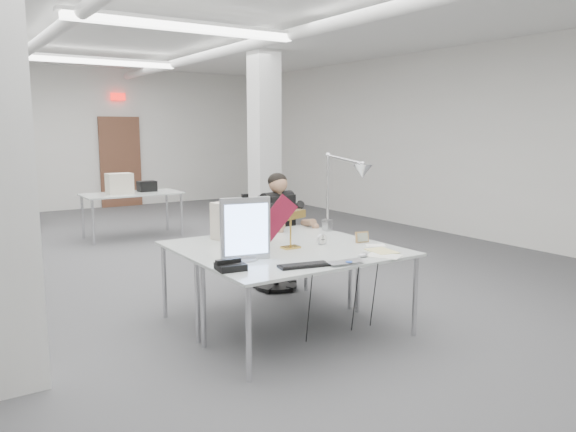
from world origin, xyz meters
name	(u,v)px	position (x,y,z in m)	size (l,w,h in m)	color
room_shell	(189,140)	(0.04, 0.13, 1.69)	(10.04, 14.04, 3.24)	#49494B
desk_main	(312,258)	(0.00, -2.50, 0.74)	(1.80, 0.90, 0.03)	silver
desk_second	(259,240)	(0.00, -1.60, 0.74)	(1.80, 0.90, 0.03)	silver
bg_desk_a	(132,194)	(0.20, 3.00, 0.74)	(1.60, 0.80, 0.03)	silver
office_chair	(276,242)	(0.60, -0.95, 0.55)	(0.54, 0.54, 1.10)	black
seated_person	(278,212)	(0.60, -1.00, 0.90)	(0.53, 0.67, 1.00)	black
monitor	(245,229)	(-0.54, -2.30, 1.02)	(0.42, 0.04, 0.52)	#A9A9AD
pennant	(275,220)	(-0.28, -2.34, 1.07)	(0.43, 0.01, 0.18)	maroon
keyboard	(304,265)	(-0.26, -2.75, 0.77)	(0.41, 0.14, 0.02)	black
laptop	(349,264)	(0.06, -2.91, 0.77)	(0.31, 0.20, 0.02)	#A8A8AD
mouse	(363,255)	(0.34, -2.76, 0.77)	(0.09, 0.06, 0.04)	silver
bankers_lamp	(291,231)	(0.03, -2.12, 0.92)	(0.29, 0.11, 0.32)	#DFC545
desk_phone	(231,267)	(-0.79, -2.53, 0.78)	(0.21, 0.19, 0.05)	black
picture_frame_left	(229,253)	(-0.63, -2.18, 0.80)	(0.13, 0.01, 0.10)	#A07444
picture_frame_right	(362,237)	(0.74, -2.28, 0.81)	(0.13, 0.01, 0.11)	#B3874D
desk_clock	(322,239)	(0.36, -2.15, 0.81)	(0.10, 0.10, 0.03)	#B3B4B8
paper_stack_a	(384,256)	(0.52, -2.82, 0.76)	(0.20, 0.28, 0.01)	silver
paper_stack_b	(382,251)	(0.63, -2.68, 0.76)	(0.20, 0.27, 0.01)	#E2D387
paper_stack_c	(376,245)	(0.75, -2.46, 0.76)	(0.18, 0.12, 0.01)	white
beige_monitor	(237,221)	(-0.18, -1.48, 0.94)	(0.38, 0.36, 0.36)	beige
architect_lamp	(343,195)	(0.84, -1.85, 1.17)	(0.22, 0.64, 0.82)	silver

